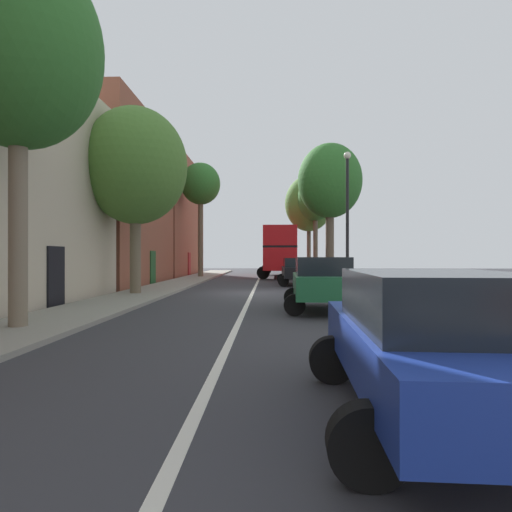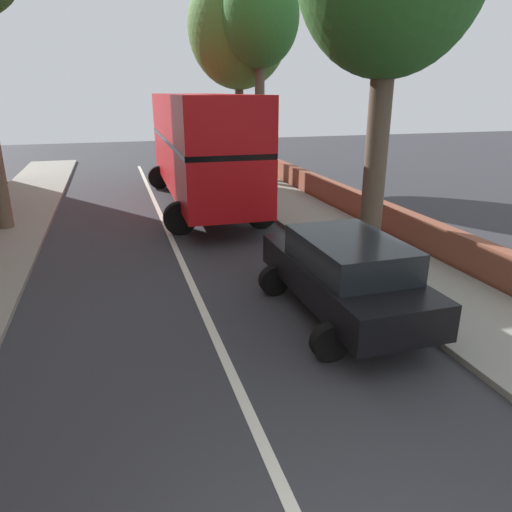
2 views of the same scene
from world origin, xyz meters
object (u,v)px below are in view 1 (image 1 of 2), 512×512
object	(u,v)px
street_tree_right_5	(315,200)
double_decker_bus	(280,249)
parked_car_black_right_2	(297,270)
street_tree_left_0	(135,167)
street_tree_right_1	(330,182)
parked_car_green_right_0	(322,281)
litter_bin_right	(402,289)
street_tree_left_6	(201,185)
lamppost_right	(347,210)
street_tree_right_3	(309,204)
street_tree_left_2	(18,49)

from	to	relation	value
street_tree_right_5	double_decker_bus	bearing A→B (deg)	-134.48
parked_car_black_right_2	street_tree_left_0	size ratio (longest dim) A/B	0.53
street_tree_left_0	street_tree_right_1	world-z (taller)	street_tree_right_1
double_decker_bus	parked_car_green_right_0	distance (m)	22.69
litter_bin_right	street_tree_right_5	bearing A→B (deg)	90.40
parked_car_black_right_2	street_tree_left_6	world-z (taller)	street_tree_left_6
double_decker_bus	lamppost_right	xyz separation A→B (m)	(2.60, -17.26, 1.45)
street_tree_left_0	street_tree_left_6	distance (m)	15.84
street_tree_left_6	litter_bin_right	bearing A→B (deg)	-63.13
parked_car_black_right_2	street_tree_right_3	world-z (taller)	street_tree_right_3
parked_car_black_right_2	street_tree_left_0	distance (m)	11.59
parked_car_green_right_0	parked_car_black_right_2	size ratio (longest dim) A/B	0.93
street_tree_left_2	parked_car_black_right_2	bearing A→B (deg)	64.92
double_decker_bus	street_tree_left_0	world-z (taller)	street_tree_left_0
parked_car_green_right_0	street_tree_right_5	bearing A→B (deg)	84.26
parked_car_black_right_2	litter_bin_right	world-z (taller)	parked_car_black_right_2
street_tree_left_2	lamppost_right	world-z (taller)	street_tree_left_2
parked_car_black_right_2	street_tree_left_2	size ratio (longest dim) A/B	0.50
street_tree_left_2	lamppost_right	distance (m)	13.49
parked_car_green_right_0	street_tree_right_5	distance (m)	26.95
street_tree_left_2	street_tree_left_6	distance (m)	24.74
street_tree_left_6	street_tree_right_3	bearing A→B (deg)	37.07
street_tree_left_0	street_tree_right_3	bearing A→B (deg)	66.72
parked_car_black_right_2	street_tree_left_0	xyz separation A→B (m)	(-7.68, -7.21, 4.83)
street_tree_right_1	parked_car_green_right_0	bearing A→B (deg)	-99.00
street_tree_right_5	lamppost_right	distance (m)	21.02
street_tree_right_3	street_tree_right_5	world-z (taller)	street_tree_right_3
parked_car_black_right_2	street_tree_left_2	world-z (taller)	street_tree_left_2
street_tree_right_1	street_tree_right_3	world-z (taller)	street_tree_right_3
parked_car_green_right_0	street_tree_left_2	distance (m)	10.23
street_tree_right_1	street_tree_left_0	bearing A→B (deg)	-133.90
street_tree_left_6	street_tree_left_2	bearing A→B (deg)	-90.59
street_tree_right_3	street_tree_left_2	bearing A→B (deg)	-107.01
street_tree_right_3	street_tree_left_6	distance (m)	11.93
parked_car_black_right_2	street_tree_left_2	xyz separation A→B (m)	(-7.58, -16.20, 5.68)
parked_car_green_right_0	parked_car_black_right_2	xyz separation A→B (m)	(0.00, 12.29, -0.03)
street_tree_left_2	street_tree_left_6	xyz separation A→B (m)	(0.26, 24.72, 0.95)
parked_car_green_right_0	street_tree_right_1	xyz separation A→B (m)	(2.47, 15.63, 5.92)
lamppost_right	street_tree_right_3	bearing A→B (deg)	89.04
double_decker_bus	street_tree_right_1	world-z (taller)	street_tree_right_1
double_decker_bus	street_tree_right_3	distance (m)	7.65
double_decker_bus	street_tree_left_6	world-z (taller)	street_tree_left_6
street_tree_left_0	litter_bin_right	distance (m)	12.41
street_tree_left_0	lamppost_right	xyz separation A→B (m)	(9.48, 0.29, -1.97)
double_decker_bus	parked_car_black_right_2	size ratio (longest dim) A/B	2.52
parked_car_green_right_0	street_tree_right_5	world-z (taller)	street_tree_right_5
street_tree_right_3	litter_bin_right	size ratio (longest dim) A/B	9.05
street_tree_left_6	parked_car_green_right_0	bearing A→B (deg)	-70.62
street_tree_right_1	street_tree_left_6	size ratio (longest dim) A/B	1.01
street_tree_left_6	street_tree_right_1	bearing A→B (deg)	-27.89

